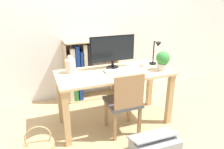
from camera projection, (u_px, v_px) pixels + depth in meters
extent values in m
plane|color=tan|center=(114.00, 121.00, 3.02)|extent=(10.00, 10.00, 0.00)
cube|color=white|center=(92.00, 17.00, 3.45)|extent=(8.00, 0.05, 2.60)
cube|color=#D8BC8C|center=(115.00, 73.00, 2.76)|extent=(1.46, 0.64, 0.03)
cube|color=tan|center=(67.00, 119.00, 2.45)|extent=(0.07, 0.07, 0.71)
cube|color=tan|center=(170.00, 99.00, 2.88)|extent=(0.07, 0.07, 0.71)
cube|color=tan|center=(60.00, 98.00, 2.91)|extent=(0.07, 0.07, 0.71)
cube|color=tan|center=(150.00, 84.00, 3.35)|extent=(0.07, 0.07, 0.71)
cylinder|color=black|center=(113.00, 67.00, 2.89)|extent=(0.16, 0.16, 0.02)
cylinder|color=black|center=(113.00, 63.00, 2.87)|extent=(0.04, 0.04, 0.09)
cube|color=black|center=(112.00, 49.00, 2.80)|extent=(0.60, 0.02, 0.33)
cube|color=black|center=(113.00, 49.00, 2.80)|extent=(0.58, 0.03, 0.31)
cube|color=#B2B2B7|center=(116.00, 71.00, 2.78)|extent=(0.31, 0.15, 0.02)
cylinder|color=silver|center=(71.00, 66.00, 2.70)|extent=(0.13, 0.13, 0.17)
sphere|color=silver|center=(70.00, 58.00, 2.66)|extent=(0.07, 0.07, 0.07)
cylinder|color=black|center=(153.00, 63.00, 3.04)|extent=(0.10, 0.10, 0.02)
cylinder|color=black|center=(154.00, 52.00, 2.98)|extent=(0.02, 0.02, 0.30)
cylinder|color=black|center=(156.00, 42.00, 2.89)|extent=(0.01, 0.10, 0.01)
cone|color=black|center=(158.00, 44.00, 2.85)|extent=(0.08, 0.08, 0.06)
cylinder|color=silver|center=(162.00, 67.00, 2.80)|extent=(0.13, 0.13, 0.09)
sphere|color=#388C3D|center=(163.00, 58.00, 2.76)|extent=(0.17, 0.17, 0.17)
cube|color=#4C4C51|center=(122.00, 102.00, 2.70)|extent=(0.40, 0.40, 0.04)
cube|color=#9E754C|center=(129.00, 92.00, 2.46)|extent=(0.36, 0.03, 0.40)
cube|color=#9E754C|center=(115.00, 126.00, 2.58)|extent=(0.04, 0.04, 0.39)
cube|color=#9E754C|center=(139.00, 121.00, 2.69)|extent=(0.04, 0.04, 0.39)
cube|color=#9E754C|center=(106.00, 113.00, 2.86)|extent=(0.04, 0.04, 0.39)
cube|color=#9E754C|center=(129.00, 109.00, 2.97)|extent=(0.04, 0.04, 0.39)
cube|color=tan|center=(66.00, 73.00, 3.43)|extent=(0.02, 0.28, 0.98)
cube|color=tan|center=(115.00, 67.00, 3.69)|extent=(0.02, 0.28, 0.98)
cube|color=tan|center=(92.00, 96.00, 3.73)|extent=(0.85, 0.28, 0.02)
cube|color=tan|center=(90.00, 41.00, 3.39)|extent=(0.85, 0.28, 0.02)
cube|color=tan|center=(91.00, 70.00, 3.56)|extent=(0.81, 0.28, 0.02)
cube|color=beige|center=(71.00, 89.00, 3.55)|extent=(0.07, 0.24, 0.35)
cube|color=#2D7F38|center=(75.00, 87.00, 3.56)|extent=(0.06, 0.24, 0.41)
cube|color=navy|center=(80.00, 88.00, 3.60)|extent=(0.06, 0.24, 0.35)
cube|color=black|center=(68.00, 62.00, 3.38)|extent=(0.05, 0.24, 0.31)
cube|color=beige|center=(72.00, 60.00, 3.39)|extent=(0.07, 0.24, 0.39)
cube|color=navy|center=(77.00, 58.00, 3.41)|extent=(0.06, 0.24, 0.42)
cube|color=navy|center=(81.00, 61.00, 3.44)|extent=(0.04, 0.24, 0.32)
cube|color=beige|center=(84.00, 57.00, 3.44)|extent=(0.06, 0.24, 0.43)
cube|color=black|center=(89.00, 57.00, 3.47)|extent=(0.06, 0.24, 0.42)
torus|color=tan|center=(38.00, 137.00, 2.27)|extent=(0.27, 0.02, 0.27)
cube|color=#999EA3|center=(155.00, 148.00, 2.34)|extent=(0.50, 0.28, 0.24)
cube|color=#999EA3|center=(153.00, 135.00, 2.35)|extent=(0.51, 0.28, 0.11)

